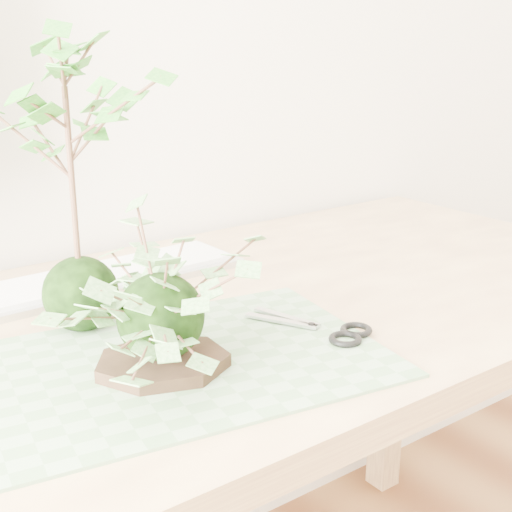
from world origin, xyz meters
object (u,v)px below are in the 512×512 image
desk (188,373)px  keyboard (101,278)px  maple_kokedama (66,107)px  ivy_kokedama (159,277)px

desk → keyboard: bearing=100.4°
desk → maple_kokedama: bearing=161.9°
desk → maple_kokedama: 0.40m
desk → maple_kokedama: size_ratio=3.88×
ivy_kokedama → maple_kokedama: (-0.02, 0.17, 0.17)m
desk → keyboard: (-0.04, 0.20, 0.10)m
keyboard → desk: bearing=-81.3°
maple_kokedama → keyboard: (0.10, 0.15, -0.28)m
maple_kokedama → keyboard: size_ratio=0.89×
desk → ivy_kokedama: 0.27m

